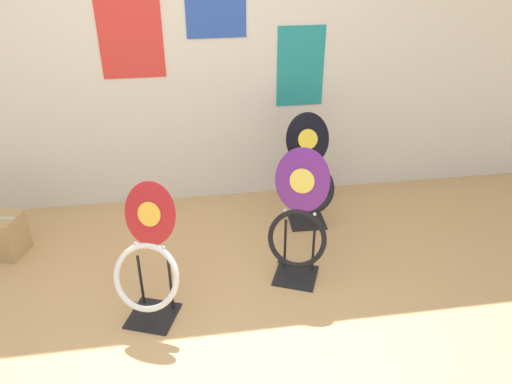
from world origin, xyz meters
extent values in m
plane|color=tan|center=(0.00, 0.00, 0.00)|extent=(14.00, 14.00, 0.00)
cube|color=silver|center=(0.00, 2.00, 1.30)|extent=(8.00, 0.06, 2.60)
cube|color=red|center=(-0.40, 1.96, 1.37)|extent=(0.46, 0.01, 0.59)
cube|color=teal|center=(0.88, 1.96, 1.11)|extent=(0.38, 0.01, 0.63)
cube|color=black|center=(0.62, 0.76, 0.01)|extent=(0.37, 0.37, 0.01)
cylinder|color=black|center=(0.57, 0.88, 0.20)|extent=(0.02, 0.02, 0.37)
cylinder|color=black|center=(0.75, 0.81, 0.20)|extent=(0.02, 0.02, 0.37)
cylinder|color=black|center=(0.59, 0.69, 0.16)|extent=(0.21, 0.11, 0.02)
torus|color=black|center=(0.61, 0.74, 0.33)|extent=(0.42, 0.31, 0.38)
ellipsoid|color=#60237F|center=(0.65, 0.84, 0.70)|extent=(0.36, 0.23, 0.43)
ellipsoid|color=#E5CC4C|center=(0.65, 0.82, 0.71)|extent=(0.16, 0.10, 0.16)
sphere|color=silver|center=(0.55, 0.84, 0.49)|extent=(0.02, 0.02, 0.02)
sphere|color=silver|center=(0.73, 0.76, 0.49)|extent=(0.02, 0.02, 0.02)
cube|color=black|center=(0.86, 1.43, 0.01)|extent=(0.29, 0.29, 0.01)
cylinder|color=black|center=(0.77, 1.52, 0.19)|extent=(0.02, 0.02, 0.35)
cylinder|color=black|center=(0.96, 1.52, 0.19)|extent=(0.02, 0.02, 0.35)
cylinder|color=black|center=(0.86, 1.35, 0.15)|extent=(0.22, 0.03, 0.02)
torus|color=black|center=(0.86, 1.41, 0.31)|extent=(0.41, 0.25, 0.37)
ellipsoid|color=black|center=(0.87, 1.56, 0.66)|extent=(0.34, 0.16, 0.39)
ellipsoid|color=yellow|center=(0.87, 1.55, 0.67)|extent=(0.15, 0.06, 0.15)
sphere|color=silver|center=(0.77, 1.50, 0.47)|extent=(0.02, 0.02, 0.02)
sphere|color=silver|center=(0.96, 1.49, 0.47)|extent=(0.02, 0.02, 0.02)
cube|color=black|center=(-0.34, 0.51, 0.01)|extent=(0.36, 0.36, 0.01)
cylinder|color=black|center=(-0.39, 0.63, 0.19)|extent=(0.02, 0.02, 0.37)
cylinder|color=black|center=(-0.21, 0.56, 0.19)|extent=(0.02, 0.02, 0.37)
cylinder|color=black|center=(-0.36, 0.44, 0.16)|extent=(0.22, 0.10, 0.02)
torus|color=silver|center=(-0.34, 0.49, 0.32)|extent=(0.46, 0.36, 0.38)
ellipsoid|color=#AD1E23|center=(-0.29, 0.63, 0.67)|extent=(0.34, 0.24, 0.37)
ellipsoid|color=yellow|center=(-0.29, 0.62, 0.67)|extent=(0.15, 0.10, 0.14)
sphere|color=silver|center=(-0.39, 0.61, 0.49)|extent=(0.02, 0.02, 0.02)
sphere|color=silver|center=(-0.23, 0.54, 0.49)|extent=(0.02, 0.02, 0.02)
camera|label=1|loc=(-0.05, -1.86, 2.18)|focal=35.00mm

